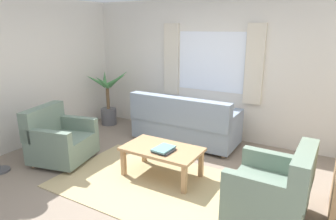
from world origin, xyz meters
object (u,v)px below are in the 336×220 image
Objects in this scene: armchair_left at (59,140)px; armchair_right at (274,190)px; book_stack_on_table at (164,149)px; potted_plant at (109,102)px; couch at (184,124)px; coffee_table at (162,152)px.

armchair_right is at bearing -100.30° from armchair_left.
potted_plant is (-2.32, 1.54, 0.05)m from book_stack_on_table.
armchair_right reaches higher than book_stack_on_table.
armchair_left is 1.78m from book_stack_on_table.
couch reaches higher than coffee_table.
coffee_table is at bearing -90.52° from armchair_left.
armchair_right is 1.50m from book_stack_on_table.
book_stack_on_table is at bearing -47.83° from coffee_table.
armchair_right is 4.17m from potted_plant.
armchair_left reaches higher than coffee_table.
book_stack_on_table is at bearing -93.77° from armchair_left.
potted_plant is (-2.25, 1.45, 0.13)m from coffee_table.
armchair_left is (-1.37, -1.66, -0.01)m from couch.
potted_plant is at bearing -4.96° from couch.
coffee_table is 3.39× the size of book_stack_on_table.
armchair_left is at bearing -167.42° from coffee_table.
armchair_left is at bearing -86.12° from armchair_right.
armchair_left is 3.09× the size of book_stack_on_table.
armchair_left reaches higher than book_stack_on_table.
potted_plant is at bearing 146.54° from book_stack_on_table.
armchair_left is 1.92m from potted_plant.
armchair_left is at bearing -72.73° from potted_plant.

